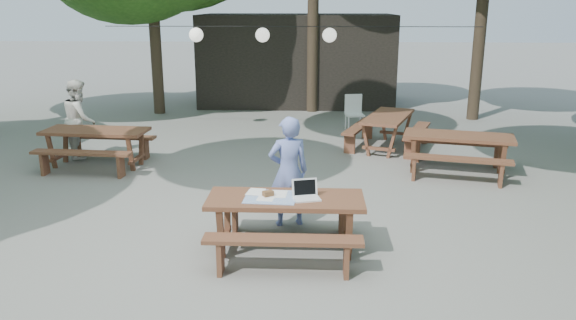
# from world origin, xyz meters

# --- Properties ---
(ground) EXTENTS (80.00, 80.00, 0.00)m
(ground) POSITION_xyz_m (0.00, 0.00, 0.00)
(ground) COLOR slate
(ground) RESTS_ON ground
(pavilion) EXTENTS (6.00, 3.00, 2.80)m
(pavilion) POSITION_xyz_m (0.50, 10.50, 1.40)
(pavilion) COLOR black
(pavilion) RESTS_ON ground
(main_picnic_table) EXTENTS (2.00, 1.58, 0.75)m
(main_picnic_table) POSITION_xyz_m (0.69, -0.93, 0.39)
(main_picnic_table) COLOR #53311D
(main_picnic_table) RESTS_ON ground
(picnic_table_nw) EXTENTS (2.05, 1.71, 0.75)m
(picnic_table_nw) POSITION_xyz_m (-3.23, 2.88, 0.39)
(picnic_table_nw) COLOR #53311D
(picnic_table_nw) RESTS_ON ground
(picnic_table_ne) EXTENTS (2.22, 1.98, 0.75)m
(picnic_table_ne) POSITION_xyz_m (3.77, 2.74, 0.39)
(picnic_table_ne) COLOR #53311D
(picnic_table_ne) RESTS_ON ground
(picnic_table_far_e) EXTENTS (2.13, 2.32, 0.75)m
(picnic_table_far_e) POSITION_xyz_m (2.69, 4.59, 0.39)
(picnic_table_far_e) COLOR #53311D
(picnic_table_far_e) RESTS_ON ground
(woman) EXTENTS (0.67, 0.52, 1.61)m
(woman) POSITION_xyz_m (0.68, 0.03, 0.81)
(woman) COLOR #6F81CA
(woman) RESTS_ON ground
(second_person) EXTENTS (0.84, 0.95, 1.64)m
(second_person) POSITION_xyz_m (-3.82, 3.57, 0.82)
(second_person) COLOR white
(second_person) RESTS_ON ground
(plastic_chair) EXTENTS (0.50, 0.50, 0.90)m
(plastic_chair) POSITION_xyz_m (2.08, 6.41, 0.26)
(plastic_chair) COLOR white
(plastic_chair) RESTS_ON ground
(laptop) EXTENTS (0.38, 0.33, 0.24)m
(laptop) POSITION_xyz_m (0.94, -0.94, 0.81)
(laptop) COLOR white
(laptop) RESTS_ON main_picnic_table
(tabletop_clutter) EXTENTS (0.68, 0.62, 0.08)m
(tabletop_clutter) POSITION_xyz_m (0.48, -0.92, 0.76)
(tabletop_clutter) COLOR #386AC0
(tabletop_clutter) RESTS_ON main_picnic_table
(paper_lanterns) EXTENTS (9.00, 0.34, 0.38)m
(paper_lanterns) POSITION_xyz_m (-0.19, 6.00, 2.40)
(paper_lanterns) COLOR black
(paper_lanterns) RESTS_ON ground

